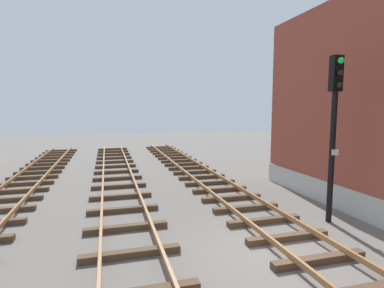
# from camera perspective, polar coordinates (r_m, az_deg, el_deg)

# --- Properties ---
(ground_plane) EXTENTS (80.00, 80.00, 0.00)m
(ground_plane) POSITION_cam_1_polar(r_m,az_deg,el_deg) (8.47, 15.48, -19.36)
(ground_plane) COLOR #605B56
(track_near_building) EXTENTS (2.50, 45.02, 0.32)m
(track_near_building) POSITION_cam_1_polar(r_m,az_deg,el_deg) (8.80, 19.91, -17.60)
(track_near_building) COLOR #4C3826
(track_near_building) RESTS_ON ground
(track_centre) EXTENTS (2.50, 45.02, 0.32)m
(track_centre) POSITION_cam_1_polar(r_m,az_deg,el_deg) (7.39, -10.88, -22.13)
(track_centre) COLOR #4C3826
(track_centre) RESTS_ON ground
(signal_mast) EXTENTS (0.36, 0.40, 5.32)m
(signal_mast) POSITION_cam_1_polar(r_m,az_deg,el_deg) (10.59, 25.07, 4.16)
(signal_mast) COLOR black
(signal_mast) RESTS_ON ground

